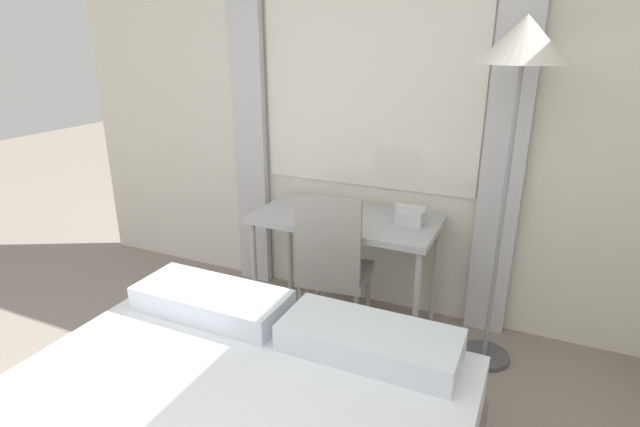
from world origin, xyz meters
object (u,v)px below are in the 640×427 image
object	(u,v)px
desk	(346,226)
desk_chair	(333,263)
book	(321,213)
standing_lamp	(522,65)
telephone	(411,215)

from	to	relation	value
desk	desk_chair	bearing A→B (deg)	-85.46
desk_chair	book	size ratio (longest dim) A/B	3.48
desk	desk_chair	distance (m)	0.29
standing_lamp	telephone	size ratio (longest dim) A/B	10.45
standing_lamp	book	bearing A→B (deg)	179.66
book	desk	bearing A→B (deg)	12.40
desk_chair	standing_lamp	world-z (taller)	standing_lamp
telephone	desk_chair	bearing A→B (deg)	-140.90
desk_chair	book	xyz separation A→B (m)	(-0.18, 0.22, 0.22)
desk	desk_chair	size ratio (longest dim) A/B	1.17
desk_chair	standing_lamp	distance (m)	1.46
standing_lamp	book	distance (m)	1.40
desk	standing_lamp	size ratio (longest dim) A/B	0.60
standing_lamp	desk	bearing A→B (deg)	177.44
desk_chair	telephone	size ratio (longest dim) A/B	5.36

